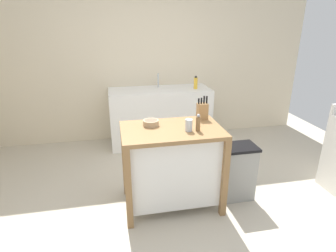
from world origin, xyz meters
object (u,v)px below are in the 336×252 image
Objects in this scene: knife_block at (202,111)px; kitchen_island at (172,163)px; drinking_cup at (189,125)px; bottle_spray_cleaner at (196,83)px; sink_faucet at (158,80)px; bowl_stoneware_deep at (151,123)px; trash_bin at (238,172)px; pepper_grinder at (198,123)px.

kitchen_island is at bearing -149.99° from knife_block.
knife_block reaches higher than kitchen_island.
bottle_spray_cleaner is at bearing 71.09° from drinking_cup.
knife_block reaches higher than sink_faucet.
bowl_stoneware_deep reaches higher than trash_bin.
bowl_stoneware_deep is 0.81× the size of bottle_spray_cleaner.
sink_faucet is at bearing 157.67° from bottle_spray_cleaner.
knife_block is at bearing -103.86° from bottle_spray_cleaner.
sink_faucet is at bearing 92.03° from pepper_grinder.
bowl_stoneware_deep is at bearing -102.06° from sink_faucet.
bottle_spray_cleaner is at bearing 57.91° from bowl_stoneware_deep.
bottle_spray_cleaner is (0.33, 1.34, 0.01)m from knife_block.
bowl_stoneware_deep is 0.73× the size of sink_faucet.
drinking_cup reaches higher than trash_bin.
kitchen_island is 1.79m from bottle_spray_cleaner.
sink_faucet is at bearing 84.77° from kitchen_island.
knife_block is 1.58m from sink_faucet.
pepper_grinder is 1.90m from sink_faucet.
bowl_stoneware_deep is 0.25× the size of trash_bin.
trash_bin is at bearing 7.61° from drinking_cup.
sink_faucet is (0.36, 1.67, 0.09)m from bowl_stoneware_deep.
trash_bin is at bearing -8.38° from bowl_stoneware_deep.
bowl_stoneware_deep is at bearing 148.31° from kitchen_island.
pepper_grinder is at bearing -87.97° from sink_faucet.
pepper_grinder is at bearing -9.34° from drinking_cup.
kitchen_island is at bearing -114.50° from bottle_spray_cleaner.
bottle_spray_cleaner reaches higher than bowl_stoneware_deep.
knife_block is 1.49× the size of pepper_grinder.
drinking_cup is (0.14, -0.10, 0.45)m from kitchen_island.
knife_block is at bearing 53.24° from drinking_cup.
trash_bin is 2.86× the size of sink_faucet.
pepper_grinder is at bearing -106.02° from bottle_spray_cleaner.
trash_bin is 3.18× the size of bottle_spray_cleaner.
sink_faucet is (-0.22, 1.57, 0.03)m from knife_block.
knife_block reaches higher than trash_bin.
knife_block is 1.58× the size of bowl_stoneware_deep.
pepper_grinder is 0.77× the size of sink_faucet.
bottle_spray_cleaner is at bearing -22.33° from sink_faucet.
kitchen_island is 1.59× the size of trash_bin.
sink_faucet is at bearing 107.71° from trash_bin.
knife_block is 1.27× the size of bottle_spray_cleaner.
trash_bin is (0.93, -0.14, -0.59)m from bowl_stoneware_deep.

